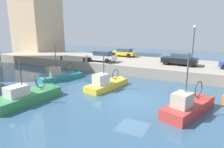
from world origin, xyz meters
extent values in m
plane|color=#335675|center=(0.00, 0.00, 0.00)|extent=(80.00, 80.00, 0.00)
cube|color=#9E9384|center=(11.50, 0.00, 0.60)|extent=(9.00, 56.00, 1.20)
cube|color=#BC3833|center=(-0.69, -4.28, 0.00)|extent=(5.21, 3.14, 1.46)
cone|color=#BC3833|center=(1.99, -5.20, 0.00)|extent=(1.32, 1.67, 1.46)
cube|color=#B2A893|center=(-0.69, -4.28, 0.66)|extent=(4.99, 2.95, 0.08)
cube|color=#B7AD99|center=(-1.67, -3.94, 1.17)|extent=(1.54, 1.36, 0.95)
cylinder|color=#4C4C51|center=(-1.31, -4.07, 2.42)|extent=(0.10, 0.10, 3.52)
torus|color=#3F3833|center=(0.63, -4.73, 1.37)|extent=(1.18, 0.47, 1.22)
sphere|color=white|center=(-1.81, -2.95, 0.22)|extent=(0.32, 0.32, 0.32)
cube|color=#388951|center=(-4.39, 7.25, 0.00)|extent=(5.54, 2.48, 1.44)
cone|color=#388951|center=(-1.36, 7.00, 0.00)|extent=(1.05, 1.89, 1.82)
cube|color=#9E7A51|center=(-4.39, 7.25, 0.65)|extent=(5.31, 2.30, 0.08)
cube|color=beige|center=(-5.11, 7.32, 1.08)|extent=(1.63, 1.26, 0.79)
cylinder|color=#4C4C51|center=(-4.64, 7.28, 1.93)|extent=(0.10, 0.10, 2.55)
torus|color=#3F3833|center=(-2.89, 7.13, 1.28)|extent=(1.04, 0.17, 1.04)
cube|color=teal|center=(2.11, 9.72, 0.00)|extent=(5.21, 3.49, 1.15)
cone|color=teal|center=(4.71, 8.79, 0.00)|extent=(1.45, 1.98, 1.78)
cube|color=#896B4C|center=(2.11, 9.72, 0.52)|extent=(4.97, 3.28, 0.08)
cube|color=gray|center=(1.46, 9.96, 1.01)|extent=(1.58, 1.65, 0.90)
cylinder|color=#4C4C51|center=(1.80, 9.83, 2.29)|extent=(0.10, 0.10, 3.55)
torus|color=#3F3833|center=(3.38, 9.26, 1.19)|extent=(1.08, 0.46, 1.12)
sphere|color=white|center=(1.12, 11.23, 0.17)|extent=(0.32, 0.32, 0.32)
cube|color=gold|center=(1.72, 3.39, 0.00)|extent=(5.04, 2.50, 1.11)
cone|color=gold|center=(4.43, 2.87, 0.00)|extent=(1.16, 1.61, 1.46)
cube|color=#896B4C|center=(1.72, 3.39, 0.50)|extent=(4.83, 2.34, 0.08)
cube|color=beige|center=(0.87, 3.55, 1.04)|extent=(1.53, 1.24, 0.99)
cylinder|color=#4C4C51|center=(1.27, 3.48, 2.01)|extent=(0.10, 0.10, 3.01)
torus|color=#3F3833|center=(3.05, 3.14, 1.12)|extent=(1.01, 0.27, 1.01)
sphere|color=white|center=(0.47, 4.54, 0.17)|extent=(0.32, 0.32, 0.32)
cube|color=black|center=(10.86, -1.86, 1.79)|extent=(2.03, 4.29, 0.63)
cube|color=#384756|center=(10.85, -2.07, 2.39)|extent=(1.73, 2.43, 0.57)
cylinder|color=black|center=(10.00, -0.39, 1.52)|extent=(0.25, 0.65, 0.64)
cylinder|color=black|center=(11.85, -0.47, 1.52)|extent=(0.25, 0.65, 0.64)
cylinder|color=black|center=(9.87, -3.25, 1.52)|extent=(0.25, 0.65, 0.64)
cylinder|color=black|center=(11.72, -3.33, 1.52)|extent=(0.25, 0.65, 0.64)
cube|color=silver|center=(8.57, 7.99, 1.77)|extent=(1.70, 3.98, 0.61)
cube|color=#384756|center=(8.57, 7.79, 2.37)|extent=(1.49, 2.23, 0.58)
cylinder|color=black|center=(7.72, 9.34, 1.52)|extent=(0.22, 0.64, 0.64)
cylinder|color=black|center=(9.41, 9.34, 1.52)|extent=(0.22, 0.64, 0.64)
cylinder|color=black|center=(7.72, 6.64, 1.52)|extent=(0.22, 0.64, 0.64)
cylinder|color=black|center=(9.42, 6.64, 1.52)|extent=(0.22, 0.64, 0.64)
cube|color=gold|center=(14.54, 7.37, 1.74)|extent=(1.84, 3.99, 0.54)
cube|color=#384756|center=(14.53, 7.17, 2.24)|extent=(1.55, 2.26, 0.46)
cylinder|color=black|center=(13.79, 8.74, 1.52)|extent=(0.25, 0.65, 0.64)
cylinder|color=black|center=(15.42, 8.66, 1.52)|extent=(0.25, 0.65, 0.64)
cylinder|color=black|center=(13.65, 6.08, 1.52)|extent=(0.25, 0.65, 0.64)
cylinder|color=black|center=(15.28, 6.00, 1.52)|extent=(0.25, 0.65, 0.64)
cylinder|color=#2D2D33|center=(7.35, 6.00, 1.48)|extent=(0.28, 0.28, 0.55)
cylinder|color=#2D2D33|center=(7.35, 10.00, 1.48)|extent=(0.28, 0.28, 0.55)
cylinder|color=#2D2D33|center=(7.35, 14.00, 1.48)|extent=(0.28, 0.28, 0.55)
cylinder|color=#38383D|center=(13.00, -3.10, 3.45)|extent=(0.12, 0.12, 4.50)
sphere|color=#F2EACC|center=(13.00, -3.10, 5.85)|extent=(0.36, 0.36, 0.36)
cube|color=beige|center=(15.72, 27.36, 10.71)|extent=(7.63, 7.26, 21.41)
camera|label=1|loc=(-14.08, -5.28, 5.64)|focal=31.13mm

